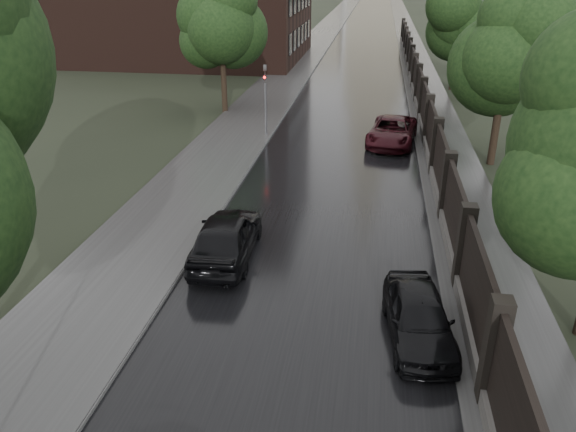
% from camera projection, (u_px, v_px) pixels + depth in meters
% --- Properties ---
extents(fence_right, '(0.45, 75.72, 2.70)m').
position_uv_depth(fence_right, '(420.00, 97.00, 36.57)').
color(fence_right, '#383533').
rests_on(fence_right, ground).
extents(tree_left_far, '(4.25, 4.25, 7.39)m').
position_uv_depth(tree_left_far, '(221.00, 29.00, 34.78)').
color(tree_left_far, black).
rests_on(tree_left_far, ground).
extents(tree_right_b, '(4.08, 4.08, 7.01)m').
position_uv_depth(tree_right_b, '(506.00, 61.00, 25.52)').
color(tree_right_b, black).
rests_on(tree_right_b, ground).
extents(tree_right_c, '(4.08, 4.08, 7.01)m').
position_uv_depth(tree_right_c, '(459.00, 23.00, 41.72)').
color(tree_right_c, black).
rests_on(tree_right_c, ground).
extents(traffic_light, '(0.16, 0.32, 4.00)m').
position_uv_depth(traffic_light, '(265.00, 94.00, 30.93)').
color(traffic_light, '#59595E').
rests_on(traffic_light, ground).
extents(hatchback_left, '(2.07, 4.73, 1.59)m').
position_uv_depth(hatchback_left, '(226.00, 236.00, 18.49)').
color(hatchback_left, black).
rests_on(hatchback_left, ground).
extents(car_right_near, '(2.04, 4.10, 1.34)m').
position_uv_depth(car_right_near, '(419.00, 317.00, 14.51)').
color(car_right_near, black).
rests_on(car_right_near, ground).
extents(car_right_far, '(3.02, 5.37, 1.42)m').
position_uv_depth(car_right_far, '(392.00, 131.00, 30.31)').
color(car_right_far, black).
rests_on(car_right_far, ground).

